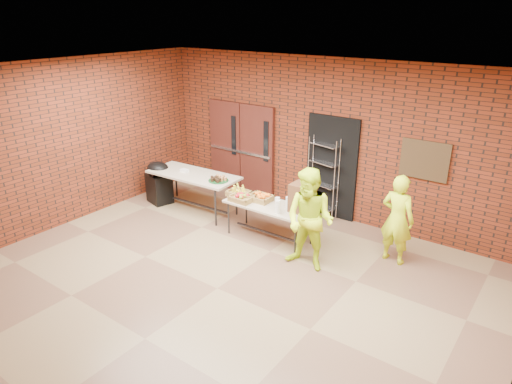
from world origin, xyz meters
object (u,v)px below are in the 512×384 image
at_px(wire_rack, 323,178).
at_px(covered_grill, 159,182).
at_px(volunteer_man, 310,220).
at_px(table_right, 269,208).
at_px(volunteer_woman, 397,219).
at_px(table_left, 193,177).
at_px(coffee_dispenser, 302,198).

bearing_deg(wire_rack, covered_grill, -142.79).
height_order(covered_grill, volunteer_man, volunteer_man).
bearing_deg(volunteer_man, table_right, 155.80).
bearing_deg(covered_grill, volunteer_man, 8.50).
height_order(wire_rack, volunteer_man, volunteer_man).
xyz_separation_m(wire_rack, volunteer_woman, (1.88, -0.89, -0.06)).
height_order(wire_rack, volunteer_woman, wire_rack).
relative_size(table_left, volunteer_woman, 1.30).
bearing_deg(coffee_dispenser, volunteer_woman, 17.34).
bearing_deg(table_right, volunteer_man, -22.94).
bearing_deg(table_left, wire_rack, 26.39).
relative_size(table_left, coffee_dispenser, 3.94).
xyz_separation_m(coffee_dispenser, covered_grill, (-3.61, -0.08, -0.48)).
relative_size(table_right, volunteer_woman, 1.08).
xyz_separation_m(table_left, volunteer_man, (3.16, -0.62, 0.11)).
bearing_deg(table_right, coffee_dispenser, 8.57).
bearing_deg(volunteer_woman, table_right, 21.84).
bearing_deg(coffee_dispenser, table_right, -171.13).
xyz_separation_m(wire_rack, table_left, (-2.35, -1.31, -0.09)).
xyz_separation_m(coffee_dispenser, volunteer_man, (0.47, -0.56, -0.09)).
bearing_deg(wire_rack, table_left, -137.68).
relative_size(coffee_dispenser, covered_grill, 0.55).
bearing_deg(volunteer_woman, volunteer_man, 51.16).
bearing_deg(table_right, volunteer_woman, 14.64).
distance_m(wire_rack, table_left, 2.69).
height_order(wire_rack, covered_grill, wire_rack).
xyz_separation_m(covered_grill, volunteer_woman, (5.15, 0.57, 0.31)).
height_order(table_right, coffee_dispenser, coffee_dispenser).
xyz_separation_m(table_right, volunteer_woman, (2.18, 0.58, 0.15)).
distance_m(table_left, covered_grill, 0.98).
bearing_deg(table_left, coffee_dispenser, -4.04).
xyz_separation_m(wire_rack, covered_grill, (-3.28, -1.46, -0.37)).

